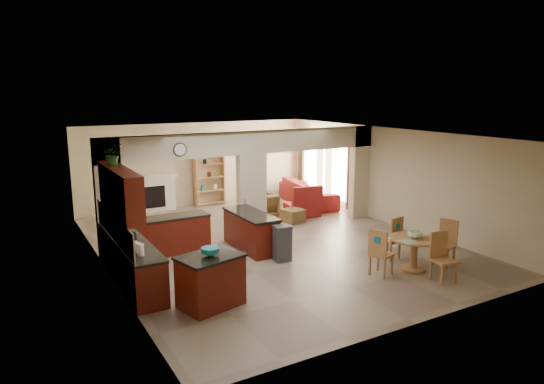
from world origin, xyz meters
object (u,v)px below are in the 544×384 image
dining_table (414,248)px  sofa (308,192)px  kitchen_island (211,281)px  armchair (262,206)px

dining_table → sofa: (1.50, 6.37, -0.08)m
kitchen_island → dining_table: bearing=-20.5°
sofa → armchair: size_ratio=3.49×
sofa → dining_table: bearing=177.6°
dining_table → armchair: 5.63m
sofa → armchair: bearing=120.3°
kitchen_island → dining_table: 4.55m
kitchen_island → dining_table: kitchen_island is taller
dining_table → sofa: size_ratio=0.38×
dining_table → sofa: sofa is taller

